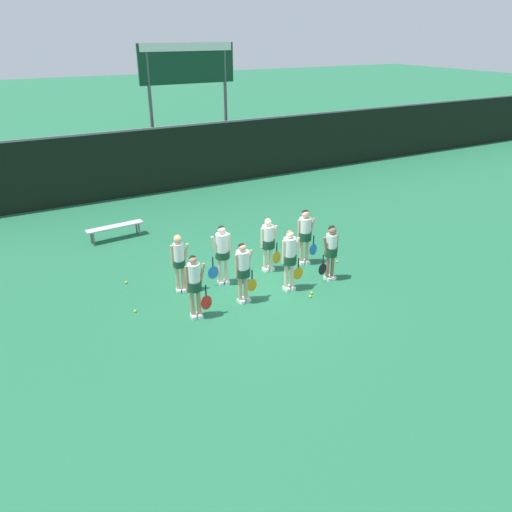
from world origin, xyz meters
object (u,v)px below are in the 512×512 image
player_2 (290,255)px  player_5 (222,250)px  player_3 (331,248)px  tennis_ball_4 (312,293)px  tennis_ball_0 (337,261)px  player_0 (195,282)px  bench_courtside (115,228)px  tennis_ball_5 (196,267)px  player_1 (243,268)px  scoreboard (188,74)px  player_7 (305,232)px  tennis_ball_1 (135,311)px  player_4 (179,259)px  tennis_ball_2 (310,296)px  tennis_ball_3 (126,282)px  player_6 (268,240)px

player_2 → player_5: bearing=139.8°
player_3 → tennis_ball_4: bearing=-153.5°
tennis_ball_0 → player_0: bearing=-170.2°
player_3 → tennis_ball_0: bearing=40.2°
tennis_ball_4 → bench_courtside: bearing=119.5°
bench_courtside → tennis_ball_5: 3.75m
player_1 → scoreboard: bearing=63.9°
player_7 → tennis_ball_1: bearing=-168.1°
player_4 → tennis_ball_1: size_ratio=23.90×
player_2 → player_4: player_2 is taller
scoreboard → tennis_ball_2: bearing=-97.3°
player_4 → tennis_ball_1: (-1.42, -0.48, -0.92)m
tennis_ball_5 → player_1: bearing=-82.6°
scoreboard → player_3: (-0.42, -11.12, -3.72)m
player_4 → player_0: bearing=-84.7°
player_1 → player_5: 1.16m
tennis_ball_0 → player_3: bearing=-138.6°
tennis_ball_4 → scoreboard: bearing=83.4°
tennis_ball_3 → tennis_ball_4: 5.14m
scoreboard → tennis_ball_5: 10.42m
player_2 → tennis_ball_3: size_ratio=25.76×
player_5 → tennis_ball_5: bearing=108.0°
player_4 → player_5: player_5 is taller
player_1 → tennis_ball_5: (-0.31, 2.41, -0.93)m
player_7 → tennis_ball_0: size_ratio=25.66×
player_1 → tennis_ball_0: size_ratio=24.83×
bench_courtside → tennis_ball_0: 7.43m
bench_courtside → player_5: player_5 is taller
scoreboard → player_6: scoreboard is taller
player_0 → tennis_ball_5: 2.90m
bench_courtside → player_3: (4.52, -5.87, 0.55)m
tennis_ball_0 → tennis_ball_4: same height
bench_courtside → player_6: bearing=-59.0°
player_6 → tennis_ball_5: player_6 is taller
player_7 → tennis_ball_2: size_ratio=23.90×
tennis_ball_1 → tennis_ball_3: bearing=82.2°
player_4 → tennis_ball_5: bearing=62.7°
player_3 → player_6: bearing=131.6°
tennis_ball_2 → player_5: bearing=132.2°
player_3 → tennis_ball_3: 5.77m
tennis_ball_0 → tennis_ball_3: same height
scoreboard → tennis_ball_4: scoreboard is taller
bench_courtside → tennis_ball_3: bench_courtside is taller
player_4 → tennis_ball_2: 3.58m
scoreboard → bench_courtside: (-4.94, -5.25, -4.28)m
player_6 → tennis_ball_2: 2.18m
tennis_ball_1 → tennis_ball_4: size_ratio=1.03×
player_0 → tennis_ball_1: size_ratio=24.18×
player_6 → player_7: bearing=-7.3°
scoreboard → player_1: (-3.14, -11.08, -3.71)m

